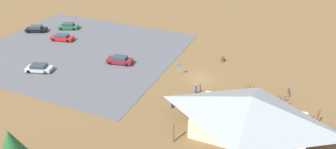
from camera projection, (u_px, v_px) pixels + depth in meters
The scene contains 20 objects.
ground at pixel (200, 79), 51.90m from camera, with size 160.00×160.00×0.00m, color brown.
parking_lot_asphalt at pixel (79, 51), 61.36m from camera, with size 36.95×32.50×0.05m, color #56565B.
bike_pavilion at pixel (250, 113), 38.28m from camera, with size 16.12×10.44×5.49m.
trash_bin at pixel (223, 59), 57.08m from camera, with size 0.60×0.60×0.90m, color brown.
lot_sign at pixel (179, 68), 52.13m from camera, with size 0.56×0.08×2.20m.
pine_far_east at pixel (13, 149), 30.98m from camera, with size 3.90×3.90×6.65m.
bicycle_silver_near_sign at pixel (283, 98), 46.14m from camera, with size 1.62×0.55×0.79m.
bicycle_purple_yard_left at pixel (289, 107), 44.15m from camera, with size 0.48×1.76×0.80m.
bicycle_green_yard_center at pixel (254, 96), 46.67m from camera, with size 1.46×0.93×0.88m.
bicycle_blue_back_row at pixel (289, 92), 47.61m from camera, with size 0.55×1.72×0.79m.
bicycle_red_lone_east at pixel (312, 120), 41.50m from camera, with size 0.54×1.76×0.89m.
bicycle_teal_edge_south at pixel (325, 132), 39.55m from camera, with size 0.88×1.51×0.80m.
bicycle_orange_mid_cluster at pixel (251, 88), 48.72m from camera, with size 1.77×0.48×0.85m.
car_green_end_stall at pixel (68, 26), 71.04m from camera, with size 4.60×3.35×1.39m.
car_maroon_aisle_side at pixel (120, 60), 56.20m from camera, with size 4.74×2.56×1.37m.
car_black_near_entry at pixel (36, 29), 69.54m from camera, with size 4.73×3.41×1.40m.
car_red_far_end at pixel (62, 37), 65.30m from camera, with size 4.85×2.60×1.32m.
car_silver_back_corner at pixel (39, 68), 53.65m from camera, with size 4.65×3.09×1.31m.
visitor_at_bikes at pixel (196, 89), 47.34m from camera, with size 0.36×0.36×1.76m.
visitor_by_pavilion at pixel (172, 103), 44.29m from camera, with size 0.37×0.40×1.63m.
Camera 1 is at (-12.92, 43.50, 25.73)m, focal length 34.17 mm.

